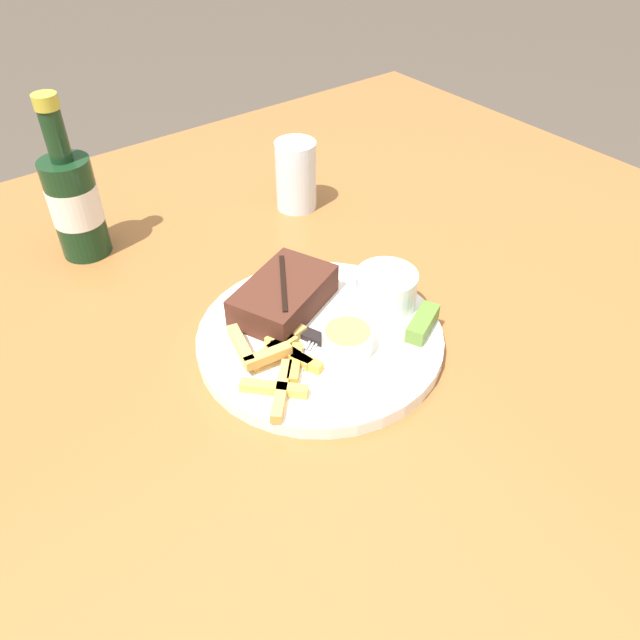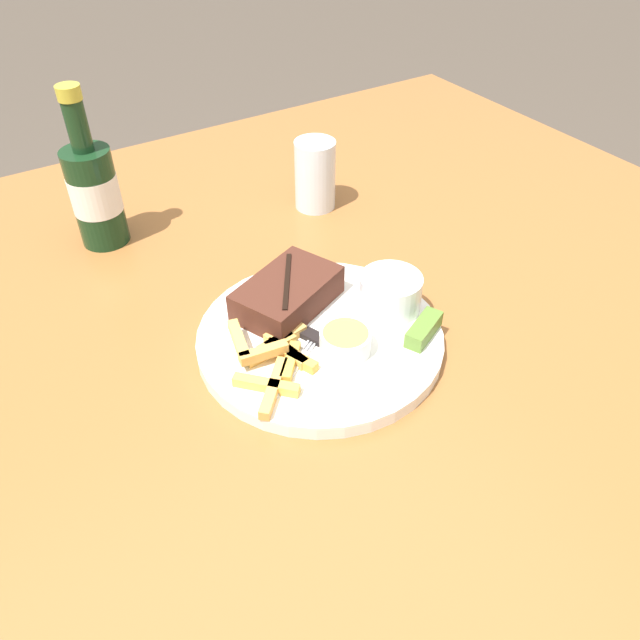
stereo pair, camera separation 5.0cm
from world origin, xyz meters
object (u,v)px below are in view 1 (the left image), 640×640
object	(u,v)px
dipping_sauce_cup	(348,339)
drinking_glass	(296,175)
pickle_spear	(423,323)
beer_bottle	(74,201)
dinner_plate	(320,338)
coleslaw_cup	(386,287)
fork_utensil	(295,375)
steak_portion	(284,295)
knife_utensil	(289,328)

from	to	relation	value
dipping_sauce_cup	drinking_glass	world-z (taller)	drinking_glass
pickle_spear	beer_bottle	xyz separation A→B (m)	(-0.25, 0.44, 0.05)
dinner_plate	dipping_sauce_cup	bearing A→B (deg)	-78.95
coleslaw_cup	fork_utensil	xyz separation A→B (m)	(-0.17, -0.03, -0.02)
fork_utensil	drinking_glass	distance (m)	0.40
coleslaw_cup	beer_bottle	world-z (taller)	beer_bottle
steak_portion	knife_utensil	distance (m)	0.05
dipping_sauce_cup	beer_bottle	distance (m)	0.44
fork_utensil	beer_bottle	distance (m)	0.42
coleslaw_cup	fork_utensil	size ratio (longest dim) A/B	0.64
beer_bottle	dipping_sauce_cup	bearing A→B (deg)	-69.28
steak_portion	beer_bottle	bearing A→B (deg)	114.89
dinner_plate	dipping_sauce_cup	xyz separation A→B (m)	(0.01, -0.04, 0.02)
pickle_spear	beer_bottle	size ratio (longest dim) A/B	0.28
coleslaw_cup	drinking_glass	bearing A→B (deg)	75.97
beer_bottle	fork_utensil	bearing A→B (deg)	-78.91
dinner_plate	dipping_sauce_cup	size ratio (longest dim) A/B	4.93
pickle_spear	beer_bottle	distance (m)	0.50
beer_bottle	drinking_glass	world-z (taller)	beer_bottle
coleslaw_cup	dipping_sauce_cup	xyz separation A→B (m)	(-0.09, -0.04, -0.01)
steak_portion	fork_utensil	world-z (taller)	steak_portion
dipping_sauce_cup	drinking_glass	distance (m)	0.37
dipping_sauce_cup	drinking_glass	xyz separation A→B (m)	(0.16, 0.33, 0.02)
fork_utensil	dinner_plate	bearing A→B (deg)	0.00
knife_utensil	beer_bottle	xyz separation A→B (m)	(-0.12, 0.34, 0.06)
pickle_spear	fork_utensil	distance (m)	0.17
dinner_plate	coleslaw_cup	world-z (taller)	coleslaw_cup
steak_portion	knife_utensil	world-z (taller)	steak_portion
dinner_plate	drinking_glass	distance (m)	0.34
pickle_spear	fork_utensil	world-z (taller)	pickle_spear
dinner_plate	drinking_glass	world-z (taller)	drinking_glass
dinner_plate	coleslaw_cup	distance (m)	0.11
steak_portion	coleslaw_cup	bearing A→B (deg)	-33.86
dinner_plate	fork_utensil	xyz separation A→B (m)	(-0.07, -0.04, 0.01)
dipping_sauce_cup	beer_bottle	xyz separation A→B (m)	(-0.15, 0.41, 0.05)
beer_bottle	drinking_glass	xyz separation A→B (m)	(0.32, -0.08, -0.03)
coleslaw_cup	pickle_spear	distance (m)	0.07
coleslaw_cup	beer_bottle	distance (m)	0.45
drinking_glass	coleslaw_cup	bearing A→B (deg)	-104.03
coleslaw_cup	fork_utensil	world-z (taller)	coleslaw_cup
coleslaw_cup	pickle_spear	size ratio (longest dim) A/B	1.18
dinner_plate	coleslaw_cup	bearing A→B (deg)	-3.35
fork_utensil	beer_bottle	bearing A→B (deg)	69.66
pickle_spear	fork_utensil	xyz separation A→B (m)	(-0.17, 0.03, -0.01)
steak_portion	coleslaw_cup	xyz separation A→B (m)	(0.11, -0.07, 0.01)
pickle_spear	drinking_glass	bearing A→B (deg)	78.70
dinner_plate	beer_bottle	world-z (taller)	beer_bottle
knife_utensil	drinking_glass	size ratio (longest dim) A/B	1.46
coleslaw_cup	dipping_sauce_cup	world-z (taller)	coleslaw_cup
knife_utensil	drinking_glass	distance (m)	0.33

